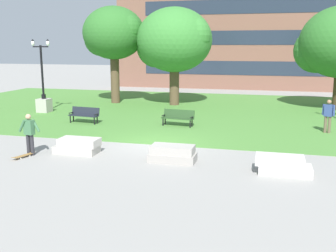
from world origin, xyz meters
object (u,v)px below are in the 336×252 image
Objects in this scene: concrete_block_center at (78,146)px; concrete_block_left at (172,154)px; concrete_block_right at (283,165)px; park_bench_near_right at (84,114)px; park_bench_near_left at (178,117)px; lamp_post_left at (44,97)px; skateboard at (23,156)px; person_bystander_near_lawn at (328,114)px; person_skateboarder at (29,132)px.

concrete_block_center and concrete_block_left have the same top height.
concrete_block_center is 8.22m from concrete_block_right.
park_bench_near_right is (-2.67, 6.02, 0.23)m from concrete_block_center.
concrete_block_center is 6.59m from park_bench_near_right.
concrete_block_right is 1.04× the size of park_bench_near_left.
park_bench_near_left is 0.38× the size of lamp_post_left.
concrete_block_right is 12.75m from park_bench_near_right.
park_bench_near_right is (-0.87, 7.20, 0.45)m from skateboard.
skateboard is (-10.00, -0.53, -0.22)m from concrete_block_right.
concrete_block_center is at bearing -51.48° from lamp_post_left.
park_bench_near_left is at bearing -178.66° from person_bystander_near_lawn.
concrete_block_center and concrete_block_right have the same top height.
park_bench_near_right is at bearing -174.78° from park_bench_near_left.
concrete_block_right is 9.97m from person_skateboarder.
park_bench_near_left is at bearing 58.07° from person_skateboarder.
park_bench_near_right is at bearing 148.46° from concrete_block_right.
concrete_block_left is 9.47m from person_bystander_near_lawn.
lamp_post_left is at bearing 117.56° from skateboard.
skateboard is 0.21× the size of lamp_post_left.
lamp_post_left is 17.73m from person_bystander_near_lawn.
park_bench_near_right is 5.20m from lamp_post_left.
park_bench_near_left is (4.58, 7.69, 0.45)m from skateboard.
person_skateboarder is (-9.94, -0.09, 0.66)m from concrete_block_right.
lamp_post_left reaches higher than person_bystander_near_lawn.
park_bench_near_right is at bearing 137.53° from concrete_block_left.
concrete_block_right is (4.08, -0.46, 0.00)m from concrete_block_left.
concrete_block_center is at bearing -66.07° from park_bench_near_right.
park_bench_near_left is 7.82m from person_bystander_near_lawn.
person_skateboarder reaches higher than concrete_block_center.
park_bench_near_left reaches higher than skateboard.
concrete_block_left is 0.97× the size of park_bench_near_left.
concrete_block_center is 1.09× the size of person_bystander_near_lawn.
concrete_block_center is 0.39× the size of lamp_post_left.
person_skateboarder is at bearing 82.63° from skateboard.
skateboard is at bearing -97.37° from person_skateboarder.
lamp_post_left is at bearing 147.19° from park_bench_near_right.
lamp_post_left is 2.82× the size of person_bystander_near_lawn.
skateboard is at bearing -147.54° from person_bystander_near_lawn.
park_bench_near_right reaches higher than skateboard.
skateboard is (-1.80, -1.18, -0.22)m from concrete_block_center.
concrete_block_center is at bearing -113.07° from park_bench_near_left.
person_bystander_near_lawn reaches higher than concrete_block_center.
person_bystander_near_lawn reaches higher than concrete_block_left.
lamp_post_left is (-15.22, 9.48, 0.70)m from concrete_block_right.
person_bystander_near_lawn reaches higher than person_skateboarder.
park_bench_near_left is 5.47m from park_bench_near_right.
park_bench_near_left is at bearing 5.22° from park_bench_near_right.
person_bystander_near_lawn is at bearing 32.34° from concrete_block_center.
person_skateboarder reaches higher than concrete_block_right.
concrete_block_right is 1.13× the size of person_bystander_near_lawn.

